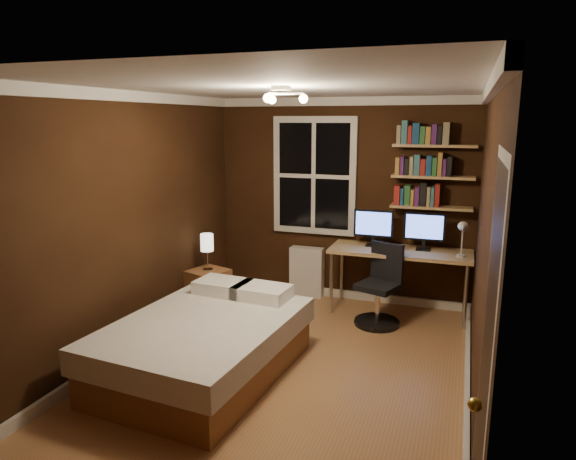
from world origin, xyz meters
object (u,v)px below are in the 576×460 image
(bed, at_px, (205,345))
(nightstand, at_px, (209,291))
(radiator, at_px, (307,272))
(desk, at_px, (400,255))
(monitor_left, at_px, (373,228))
(office_chair, at_px, (380,295))
(bedside_lamp, at_px, (207,252))
(monitor_right, at_px, (424,232))
(desk_lamp, at_px, (462,239))

(bed, bearing_deg, nightstand, 121.63)
(radiator, distance_m, desk, 1.27)
(radiator, relative_size, monitor_left, 1.39)
(monitor_left, relative_size, office_chair, 0.51)
(desk, relative_size, monitor_left, 3.48)
(desk, bearing_deg, nightstand, -161.85)
(bedside_lamp, bearing_deg, office_chair, 8.29)
(desk, height_order, monitor_right, monitor_right)
(radiator, relative_size, office_chair, 0.71)
(nightstand, bearing_deg, office_chair, 25.68)
(bedside_lamp, relative_size, desk, 0.27)
(nightstand, relative_size, office_chair, 0.56)
(bed, distance_m, monitor_right, 2.83)
(office_chair, bearing_deg, bedside_lamp, -151.51)
(bedside_lamp, height_order, desk, bedside_lamp)
(radiator, xyz_separation_m, desk, (1.19, -0.21, 0.38))
(bedside_lamp, relative_size, office_chair, 0.48)
(nightstand, distance_m, office_chair, 2.00)
(desk_lamp, bearing_deg, nightstand, -169.02)
(bed, xyz_separation_m, monitor_right, (1.68, 2.16, 0.71))
(bed, relative_size, monitor_left, 4.32)
(monitor_left, height_order, desk_lamp, desk_lamp)
(bed, bearing_deg, desk_lamp, 47.27)
(nightstand, distance_m, desk_lamp, 2.94)
(nightstand, distance_m, desk, 2.28)
(desk, height_order, monitor_left, monitor_left)
(bedside_lamp, distance_m, radiator, 1.36)
(desk_lamp, bearing_deg, bedside_lamp, -169.02)
(bedside_lamp, distance_m, desk_lamp, 2.86)
(bedside_lamp, relative_size, monitor_left, 0.94)
(bed, bearing_deg, bedside_lamp, 121.63)
(monitor_right, xyz_separation_m, desk_lamp, (0.42, -0.24, 0.00))
(nightstand, distance_m, monitor_right, 2.61)
(radiator, xyz_separation_m, monitor_right, (1.44, -0.13, 0.66))
(bed, xyz_separation_m, radiator, (0.24, 2.28, 0.05))
(bed, xyz_separation_m, office_chair, (1.28, 1.67, 0.06))
(nightstand, height_order, office_chair, office_chair)
(monitor_left, xyz_separation_m, desk_lamp, (1.00, -0.24, 0.00))
(bed, bearing_deg, office_chair, 57.30)
(desk_lamp, bearing_deg, monitor_right, 150.52)
(desk, xyz_separation_m, monitor_left, (-0.33, 0.08, 0.28))
(monitor_right, distance_m, office_chair, 0.91)
(bedside_lamp, height_order, monitor_left, monitor_left)
(bed, distance_m, bedside_lamp, 1.61)
(radiator, xyz_separation_m, office_chair, (1.04, -0.62, 0.01))
(radiator, bearing_deg, desk_lamp, -11.02)
(desk, distance_m, desk_lamp, 0.74)
(monitor_left, bearing_deg, office_chair, -69.76)
(monitor_left, distance_m, office_chair, 0.83)
(monitor_left, relative_size, desk_lamp, 1.05)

